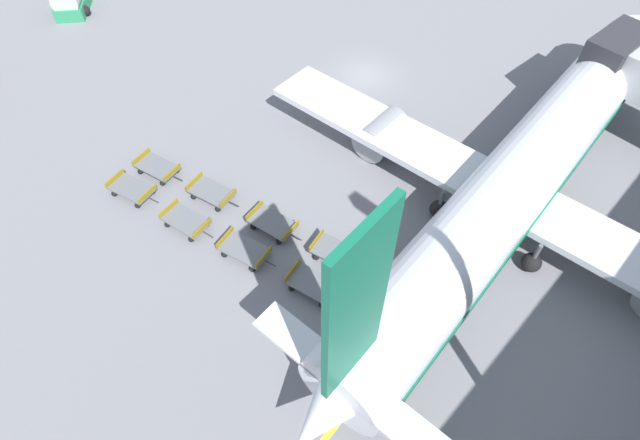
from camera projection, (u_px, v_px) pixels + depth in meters
name	position (u px, v px, depth m)	size (l,w,h in m)	color
ground_plane	(365.00, 76.00, 38.17)	(500.00, 500.00, 0.00)	gray
airplane	(518.00, 179.00, 27.45)	(32.82, 37.45, 13.59)	silver
baggage_dolly_row_near_col_a	(132.00, 189.00, 30.25)	(3.49, 2.13, 0.92)	slate
baggage_dolly_row_near_col_b	(186.00, 221.00, 28.71)	(3.48, 1.97, 0.92)	slate
baggage_dolly_row_near_col_c	(245.00, 250.00, 27.44)	(3.49, 2.12, 0.92)	slate
baggage_dolly_row_near_col_d	(313.00, 284.00, 26.07)	(3.49, 2.05, 0.92)	slate
baggage_dolly_row_mid_a_col_a	(157.00, 168.00, 31.40)	(3.49, 2.06, 0.92)	slate
baggage_dolly_row_mid_a_col_b	(212.00, 193.00, 30.08)	(3.49, 2.08, 0.92)	slate
baggage_dolly_row_mid_a_col_c	(273.00, 223.00, 28.60)	(3.48, 1.95, 0.92)	slate
baggage_dolly_row_mid_a_col_d	(337.00, 253.00, 27.32)	(3.49, 2.10, 0.92)	slate
stand_guidance_stripe	(435.00, 300.00, 26.02)	(2.18, 28.95, 0.01)	yellow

